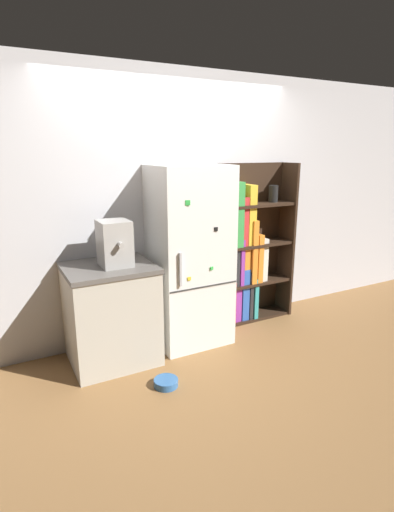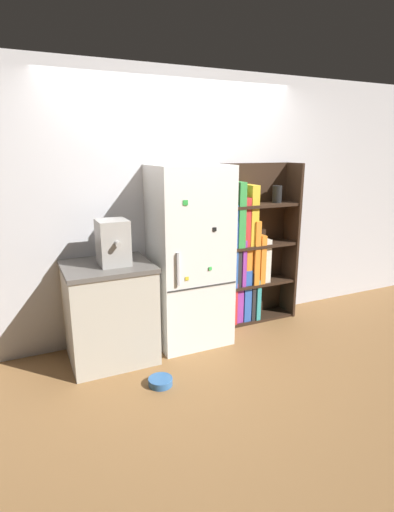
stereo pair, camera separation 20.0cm
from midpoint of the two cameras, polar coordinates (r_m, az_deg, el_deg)
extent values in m
plane|color=olive|center=(4.00, -1.40, -12.65)|extent=(16.00, 16.00, 0.00)
cube|color=silver|center=(4.01, -4.58, 7.01)|extent=(8.00, 0.05, 2.60)
cube|color=white|center=(3.81, -2.55, -0.11)|extent=(0.70, 0.58, 1.72)
cube|color=#333333|center=(3.63, -0.52, -4.43)|extent=(0.69, 0.01, 0.01)
cube|color=#B2B2B7|center=(3.45, -4.04, -1.98)|extent=(0.02, 0.02, 0.30)
cube|color=yellow|center=(3.53, -2.75, -3.28)|extent=(0.03, 0.01, 0.03)
cube|color=black|center=(3.54, 1.11, 3.84)|extent=(0.04, 0.01, 0.04)
cube|color=green|center=(3.61, 0.54, -1.79)|extent=(0.03, 0.01, 0.03)
cube|color=green|center=(3.37, -3.04, 7.60)|extent=(0.04, 0.01, 0.04)
cube|color=black|center=(4.16, 2.53, 1.12)|extent=(0.03, 0.29, 1.72)
cube|color=black|center=(4.62, 11.38, 2.24)|extent=(0.03, 0.29, 1.72)
cube|color=black|center=(4.48, 6.24, 2.06)|extent=(0.85, 0.03, 1.72)
cube|color=black|center=(4.64, 6.85, -8.47)|extent=(0.79, 0.26, 0.03)
cube|color=black|center=(4.49, 7.01, -3.62)|extent=(0.79, 0.26, 0.03)
cube|color=black|center=(4.37, 7.19, 1.72)|extent=(0.79, 0.26, 0.03)
cube|color=black|center=(4.30, 7.38, 7.29)|extent=(0.79, 0.26, 0.03)
cube|color=red|center=(4.36, 3.13, -6.43)|extent=(0.07, 0.23, 0.46)
cube|color=purple|center=(4.37, 4.05, -4.69)|extent=(0.08, 0.19, 0.71)
cube|color=#2D59B2|center=(4.43, 5.07, -5.30)|extent=(0.09, 0.20, 0.58)
cube|color=#262628|center=(4.48, 5.77, -5.33)|extent=(0.04, 0.23, 0.55)
cube|color=teal|center=(4.52, 6.44, -5.73)|extent=(0.05, 0.24, 0.46)
cube|color=#2D59B2|center=(4.20, 3.16, 0.30)|extent=(0.06, 0.24, 0.69)
cube|color=#262628|center=(4.24, 3.85, -0.17)|extent=(0.05, 0.21, 0.61)
cube|color=purple|center=(4.28, 4.48, -0.76)|extent=(0.04, 0.22, 0.50)
cube|color=orange|center=(4.30, 5.31, 0.38)|extent=(0.07, 0.19, 0.66)
cube|color=orange|center=(4.33, 6.21, 0.69)|extent=(0.06, 0.23, 0.69)
cube|color=orange|center=(4.40, 7.04, -0.20)|extent=(0.06, 0.23, 0.53)
cube|color=silver|center=(4.45, 7.77, -0.40)|extent=(0.07, 0.20, 0.48)
cube|color=#2D59B2|center=(4.13, 3.24, 4.37)|extent=(0.05, 0.21, 0.44)
cube|color=#338C3F|center=(4.15, 4.04, 5.98)|extent=(0.08, 0.25, 0.67)
cube|color=red|center=(4.20, 4.89, 4.99)|extent=(0.07, 0.21, 0.51)
cube|color=gold|center=(4.25, 5.84, 5.89)|extent=(0.09, 0.22, 0.63)
cylinder|color=black|center=(4.40, 9.56, 8.76)|extent=(0.10, 0.10, 0.18)
cube|color=#BCB7A8|center=(3.68, -13.70, -8.32)|extent=(0.74, 0.65, 0.85)
cube|color=#5B5651|center=(3.53, -14.14, -1.65)|extent=(0.76, 0.67, 0.04)
cube|color=#A5A39E|center=(3.46, -13.32, 1.76)|extent=(0.25, 0.27, 0.39)
cylinder|color=#A5A39E|center=(3.30, -12.59, 1.51)|extent=(0.04, 0.06, 0.04)
cylinder|color=#3366A5|center=(3.40, -6.22, -17.57)|extent=(0.20, 0.20, 0.06)
torus|color=#3366A5|center=(3.39, -6.23, -17.22)|extent=(0.20, 0.20, 0.01)
camera|label=1|loc=(0.10, -91.49, -0.40)|focal=28.00mm
camera|label=2|loc=(0.10, 88.51, 0.40)|focal=28.00mm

